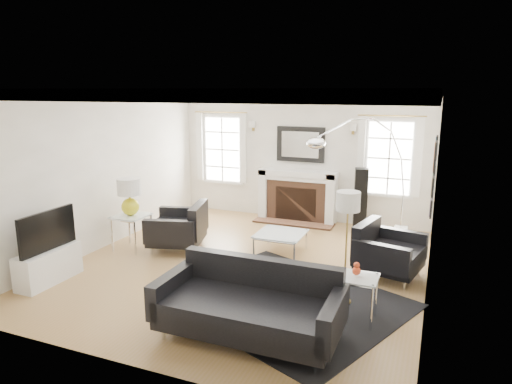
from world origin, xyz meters
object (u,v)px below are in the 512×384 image
at_px(fireplace, 297,196).
at_px(sofa, 251,305).
at_px(coffee_table, 281,235).
at_px(armchair_right, 386,252).
at_px(arc_floor_lamp, 361,175).
at_px(gourd_lamp, 130,194).
at_px(armchair_left, 181,228).

height_order(fireplace, sofa, fireplace).
bearing_deg(fireplace, coffee_table, -80.88).
xyz_separation_m(sofa, armchair_right, (1.23, 2.40, -0.00)).
bearing_deg(arc_floor_lamp, sofa, -99.01).
bearing_deg(coffee_table, gourd_lamp, -162.27).
bearing_deg(armchair_left, sofa, -44.54).
xyz_separation_m(fireplace, gourd_lamp, (-2.20, -2.84, 0.46)).
bearing_deg(gourd_lamp, fireplace, 52.21).
bearing_deg(sofa, armchair_right, 62.81).
xyz_separation_m(armchair_right, arc_floor_lamp, (-0.63, 1.37, 0.93)).
xyz_separation_m(fireplace, arc_floor_lamp, (1.50, -1.01, 0.76)).
xyz_separation_m(sofa, armchair_left, (-2.29, 2.26, 0.01)).
relative_size(sofa, armchair_right, 1.83).
distance_m(coffee_table, gourd_lamp, 2.74).
distance_m(sofa, armchair_left, 3.22).
distance_m(fireplace, armchair_left, 2.88).
distance_m(armchair_left, arc_floor_lamp, 3.39).
distance_m(gourd_lamp, arc_floor_lamp, 4.14).
height_order(fireplace, gourd_lamp, gourd_lamp).
distance_m(sofa, armchair_right, 2.70).
relative_size(fireplace, coffee_table, 2.11).
relative_size(coffee_table, gourd_lamp, 1.22).
height_order(coffee_table, arc_floor_lamp, arc_floor_lamp).
bearing_deg(sofa, arc_floor_lamp, 80.99).
relative_size(sofa, gourd_lamp, 3.19).
distance_m(fireplace, sofa, 4.86).
xyz_separation_m(fireplace, armchair_right, (2.13, -2.37, -0.17)).
height_order(fireplace, armchair_right, fireplace).
relative_size(coffee_table, arc_floor_lamp, 0.34).
height_order(armchair_left, gourd_lamp, gourd_lamp).
xyz_separation_m(armchair_right, coffee_table, (-1.81, 0.34, -0.04)).
distance_m(sofa, coffee_table, 2.80).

